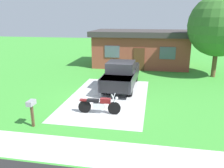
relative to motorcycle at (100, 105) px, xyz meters
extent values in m
plane|color=green|center=(-0.06, 2.49, -0.47)|extent=(80.00, 80.00, 0.00)
cube|color=#B8B8B8|center=(-0.06, 2.49, -0.47)|extent=(4.72, 8.23, 0.01)
cube|color=beige|center=(-0.06, -3.51, -0.47)|extent=(36.00, 1.80, 0.01)
cylinder|color=black|center=(0.76, 0.03, -0.14)|extent=(0.66, 0.15, 0.66)
cylinder|color=black|center=(-0.79, -0.03, -0.14)|extent=(0.66, 0.15, 0.66)
cube|color=silver|center=(-0.04, 0.00, -0.05)|extent=(0.57, 0.28, 0.32)
cube|color=maroon|center=(0.31, 0.01, 0.25)|extent=(0.53, 0.28, 0.24)
cube|color=black|center=(-0.34, -0.02, 0.23)|extent=(0.61, 0.31, 0.12)
cube|color=maroon|center=(-0.79, -0.03, 0.23)|extent=(0.49, 0.22, 0.08)
cylinder|color=silver|center=(0.76, 0.03, 0.23)|extent=(0.33, 0.07, 0.77)
cylinder|color=silver|center=(0.76, 0.03, 0.55)|extent=(0.07, 0.70, 0.04)
sphere|color=silver|center=(0.88, 0.04, 0.41)|extent=(0.16, 0.16, 0.16)
cylinder|color=black|center=(1.24, 3.05, -0.05)|extent=(0.31, 0.84, 0.84)
cylinder|color=black|center=(-0.40, 3.08, -0.05)|extent=(0.31, 0.84, 0.84)
cylinder|color=black|center=(1.29, 6.55, -0.05)|extent=(0.31, 0.84, 0.84)
cylinder|color=black|center=(-0.35, 6.58, -0.05)|extent=(0.31, 0.84, 0.84)
cube|color=#28282D|center=(0.45, 4.86, 0.33)|extent=(2.09, 5.63, 0.80)
cube|color=#28282D|center=(0.42, 3.01, 0.63)|extent=(1.93, 1.93, 0.20)
cube|color=#28282D|center=(0.44, 4.46, 1.08)|extent=(1.83, 1.93, 0.70)
cube|color=#3F4C56|center=(0.43, 3.66, 0.98)|extent=(1.70, 0.19, 0.60)
cube|color=black|center=(0.47, 6.41, 0.58)|extent=(1.94, 2.43, 0.50)
cube|color=black|center=(0.40, 2.09, 0.33)|extent=(1.70, 0.13, 0.64)
cube|color=#4C3823|center=(-2.64, -1.99, 0.08)|extent=(0.10, 0.10, 1.10)
cube|color=gray|center=(-2.64, -1.99, 0.68)|extent=(0.26, 0.48, 0.22)
cylinder|color=brown|center=(7.55, 9.13, 0.75)|extent=(0.36, 0.36, 2.45)
sphere|color=#356A2A|center=(7.55, 9.13, 3.68)|extent=(4.86, 4.86, 4.86)
cube|color=brown|center=(1.28, 12.83, 1.03)|extent=(9.00, 5.00, 3.00)
cube|color=#383333|center=(1.28, 12.83, 2.78)|extent=(9.60, 5.60, 0.50)
cube|color=#4C2D19|center=(1.28, 10.30, 0.58)|extent=(1.00, 0.08, 2.10)
cube|color=#4C5966|center=(-1.24, 10.30, 1.23)|extent=(1.40, 0.06, 1.10)
cube|color=#4C5966|center=(3.80, 10.30, 1.23)|extent=(1.40, 0.06, 1.10)
camera|label=1|loc=(2.62, -10.75, 4.35)|focal=36.97mm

